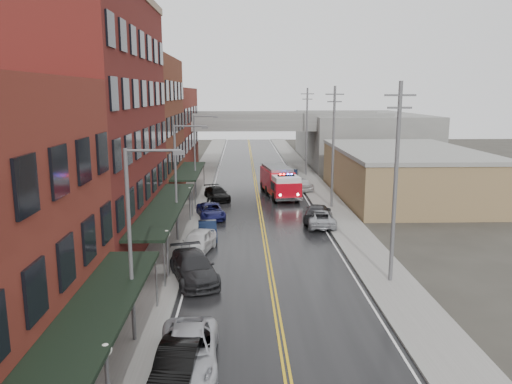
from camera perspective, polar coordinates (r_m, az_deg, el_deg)
name	(u,v)px	position (r m, az deg, el deg)	size (l,w,h in m)	color
road	(262,221)	(44.92, 0.66, -3.33)	(11.00, 160.00, 0.02)	black
sidewalk_left	(180,221)	(45.20, -8.64, -3.29)	(3.00, 160.00, 0.15)	slate
sidewalk_right	(342,220)	(45.79, 9.84, -3.14)	(3.00, 160.00, 0.15)	slate
curb_left	(199,221)	(45.03, -6.55, -3.29)	(0.30, 160.00, 0.15)	gray
curb_right	(324,220)	(45.49, 7.80, -3.17)	(0.30, 160.00, 0.15)	gray
brick_building_b	(81,126)	(38.27, -19.32, 7.15)	(9.00, 20.00, 18.00)	maroon
brick_building_c	(134,129)	(55.27, -13.81, 6.97)	(9.00, 15.00, 15.00)	brown
brick_building_far	(160,131)	(72.54, -10.90, 6.85)	(9.00, 20.00, 12.00)	maroon
tan_building	(404,175)	(57.02, 16.52, 1.89)	(14.00, 22.00, 5.00)	olive
right_far_block	(359,137)	(86.07, 11.66, 6.14)	(18.00, 30.00, 8.00)	slate
awning_0	(90,321)	(20.14, -18.43, -13.81)	(2.60, 16.00, 3.09)	black
awning_1	(166,207)	(37.80, -10.30, -1.67)	(2.60, 18.00, 3.09)	black
awning_2	(189,171)	(54.87, -7.64, 2.41)	(2.60, 13.00, 3.09)	black
globe_lamp_0	(107,366)	(18.45, -16.72, -18.50)	(0.44, 0.44, 3.12)	#59595B
globe_lamp_1	(167,243)	(31.12, -10.15, -5.76)	(0.44, 0.44, 3.12)	#59595B
globe_lamp_2	(190,196)	(44.59, -7.57, -0.50)	(0.44, 0.44, 3.12)	#59595B
street_lamp_0	(135,234)	(22.79, -13.65, -4.70)	(2.64, 0.22, 9.00)	#59595B
street_lamp_1	(179,175)	(38.23, -8.80, 1.88)	(2.64, 0.22, 9.00)	#59595B
street_lamp_2	(197,151)	(53.99, -6.75, 4.65)	(2.64, 0.22, 9.00)	#59595B
utility_pole_0	(396,180)	(30.25, 15.67, 1.29)	(1.80, 0.24, 12.00)	#59595B
utility_pole_1	(333,145)	(49.52, 8.82, 5.31)	(1.80, 0.24, 12.00)	#59595B
utility_pole_2	(307,130)	(69.21, 5.82, 7.04)	(1.80, 0.24, 12.00)	#59595B
overpass	(253,129)	(75.65, -0.34, 7.21)	(40.00, 10.00, 7.50)	slate
fire_truck	(280,181)	(55.32, 2.72, 1.26)	(4.54, 9.09, 3.20)	red
parked_car_left_1	(177,365)	(21.15, -8.97, -18.91)	(1.57, 4.51, 1.49)	black
parked_car_left_2	(188,350)	(22.07, -7.80, -17.48)	(2.50, 5.43, 1.51)	#ACAEB4
parked_car_left_3	(194,267)	(31.11, -7.14, -8.54)	(2.34, 5.76, 1.67)	black
parked_car_left_4	(198,242)	(36.34, -6.69, -5.65)	(1.90, 4.73, 1.61)	silver
parked_car_left_5	(207,230)	(39.68, -5.57, -4.37)	(1.42, 4.08, 1.34)	black
parked_car_left_6	(211,211)	(46.06, -5.19, -2.16)	(2.23, 4.83, 1.34)	#14154C
parked_car_left_7	(217,194)	(53.76, -4.47, -0.19)	(1.94, 4.76, 1.38)	black
parked_car_right_0	(320,218)	(43.51, 7.37, -2.96)	(2.35, 5.09, 1.41)	#9A9DA2
parked_car_right_1	(317,213)	(45.13, 7.03, -2.36)	(2.14, 5.27, 1.53)	#28282A
parked_car_right_2	(299,184)	(58.87, 4.96, 0.92)	(1.89, 4.71, 1.60)	silver
parked_car_right_3	(292,174)	(66.84, 4.16, 2.06)	(1.43, 4.11, 1.35)	black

